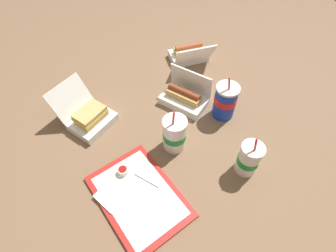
% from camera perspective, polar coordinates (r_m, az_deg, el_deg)
% --- Properties ---
extents(ground_plane, '(3.20, 3.20, 0.00)m').
position_cam_1_polar(ground_plane, '(1.16, -1.05, -0.71)').
color(ground_plane, brown).
extents(food_tray, '(0.42, 0.34, 0.01)m').
position_cam_1_polar(food_tray, '(0.99, -6.35, -14.98)').
color(food_tray, red).
rests_on(food_tray, ground_plane).
extents(ketchup_cup, '(0.04, 0.04, 0.02)m').
position_cam_1_polar(ketchup_cup, '(1.03, -9.79, -9.53)').
color(ketchup_cup, white).
rests_on(ketchup_cup, food_tray).
extents(napkin_stack, '(0.13, 0.13, 0.00)m').
position_cam_1_polar(napkin_stack, '(1.00, -12.05, -14.44)').
color(napkin_stack, white).
rests_on(napkin_stack, food_tray).
extents(plastic_fork, '(0.10, 0.07, 0.00)m').
position_cam_1_polar(plastic_fork, '(1.01, -4.61, -11.50)').
color(plastic_fork, white).
rests_on(plastic_fork, food_tray).
extents(clamshell_hotdog_right, '(0.21, 0.22, 0.15)m').
position_cam_1_polar(clamshell_hotdog_right, '(1.49, 4.64, 15.34)').
color(clamshell_hotdog_right, white).
rests_on(clamshell_hotdog_right, ground_plane).
extents(clamshell_sandwich_front, '(0.29, 0.27, 0.17)m').
position_cam_1_polar(clamshell_sandwich_front, '(1.19, -16.74, 1.88)').
color(clamshell_sandwich_front, white).
rests_on(clamshell_sandwich_front, ground_plane).
extents(clamshell_hotdog_back, '(0.25, 0.23, 0.16)m').
position_cam_1_polar(clamshell_hotdog_back, '(1.23, 3.59, 6.29)').
color(clamshell_hotdog_back, white).
rests_on(clamshell_hotdog_back, ground_plane).
extents(soda_cup_front, '(0.09, 0.09, 0.21)m').
position_cam_1_polar(soda_cup_front, '(1.03, 17.16, -6.87)').
color(soda_cup_front, white).
rests_on(soda_cup_front, ground_plane).
extents(soda_cup_right, '(0.10, 0.10, 0.23)m').
position_cam_1_polar(soda_cup_right, '(1.18, 12.33, 5.36)').
color(soda_cup_right, '#1938B7').
rests_on(soda_cup_right, ground_plane).
extents(soda_cup_left, '(0.10, 0.10, 0.22)m').
position_cam_1_polar(soda_cup_left, '(1.04, 1.42, -1.76)').
color(soda_cup_left, white).
rests_on(soda_cup_left, ground_plane).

